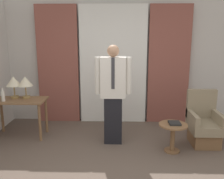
{
  "coord_description": "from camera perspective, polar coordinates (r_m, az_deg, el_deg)",
  "views": [
    {
      "loc": [
        0.11,
        -2.83,
        1.97
      ],
      "look_at": [
        0.01,
        1.31,
        1.04
      ],
      "focal_mm": 40.0,
      "sensor_mm": 36.0,
      "label": 1
    }
  ],
  "objects": [
    {
      "name": "curtain_drape_right",
      "position": [
        5.61,
        12.86,
        5.37
      ],
      "size": [
        0.9,
        0.06,
        2.58
      ],
      "color": "brown",
      "rests_on": "ground_plane"
    },
    {
      "name": "wall_back",
      "position": [
        5.62,
        0.29,
        6.32
      ],
      "size": [
        10.0,
        0.06,
        2.7
      ],
      "color": "beige",
      "rests_on": "ground_plane"
    },
    {
      "name": "book",
      "position": [
        4.34,
        14.1,
        -7.46
      ],
      "size": [
        0.19,
        0.21,
        0.03
      ],
      "color": "black",
      "rests_on": "side_table"
    },
    {
      "name": "side_table",
      "position": [
        4.39,
        13.73,
        -9.61
      ],
      "size": [
        0.48,
        0.48,
        0.49
      ],
      "color": "brown",
      "rests_on": "ground_plane"
    },
    {
      "name": "table_lamp_right",
      "position": [
        5.08,
        -19.23,
        1.59
      ],
      "size": [
        0.28,
        0.28,
        0.43
      ],
      "color": "#9E7F47",
      "rests_on": "desk"
    },
    {
      "name": "curtain_sheer_center",
      "position": [
        5.5,
        0.26,
        5.55
      ],
      "size": [
        1.46,
        0.06,
        2.58
      ],
      "color": "white",
      "rests_on": "ground_plane"
    },
    {
      "name": "desk",
      "position": [
        5.12,
        -20.49,
        -3.5
      ],
      "size": [
        1.03,
        0.55,
        0.74
      ],
      "color": "brown",
      "rests_on": "ground_plane"
    },
    {
      "name": "person",
      "position": [
        4.4,
        0.25,
        -0.39
      ],
      "size": [
        0.64,
        0.21,
        1.79
      ],
      "color": "black",
      "rests_on": "ground_plane"
    },
    {
      "name": "curtain_drape_left",
      "position": [
        5.66,
        -12.23,
        5.46
      ],
      "size": [
        0.9,
        0.06,
        2.58
      ],
      "color": "brown",
      "rests_on": "ground_plane"
    },
    {
      "name": "bottle_by_lamp",
      "position": [
        5.03,
        -23.64,
        -1.32
      ],
      "size": [
        0.07,
        0.07,
        0.25
      ],
      "color": "silver",
      "rests_on": "desk"
    },
    {
      "name": "table_lamp_left",
      "position": [
        5.16,
        -21.57,
        1.58
      ],
      "size": [
        0.28,
        0.28,
        0.43
      ],
      "color": "#9E7F47",
      "rests_on": "desk"
    },
    {
      "name": "armchair",
      "position": [
        4.86,
        20.22,
        -7.73
      ],
      "size": [
        0.53,
        0.63,
        0.97
      ],
      "color": "brown",
      "rests_on": "ground_plane"
    }
  ]
}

